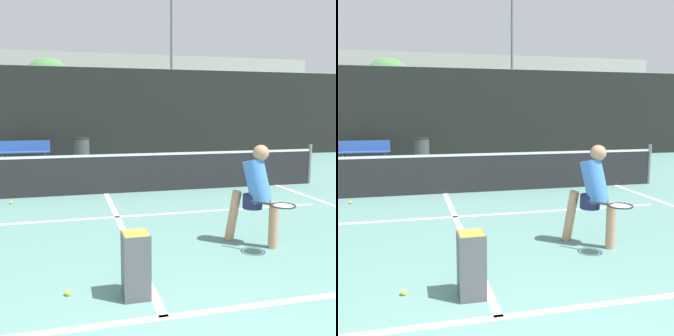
% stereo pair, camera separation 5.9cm
% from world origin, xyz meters
% --- Properties ---
extents(court_baseline_near, '(11.00, 0.10, 0.01)m').
position_xyz_m(court_baseline_near, '(0.00, 1.15, 0.00)').
color(court_baseline_near, white).
rests_on(court_baseline_near, ground).
extents(court_service_line, '(8.25, 0.10, 0.01)m').
position_xyz_m(court_service_line, '(0.00, 4.86, 0.00)').
color(court_service_line, white).
rests_on(court_service_line, ground).
extents(court_center_mark, '(0.10, 5.89, 0.01)m').
position_xyz_m(court_center_mark, '(0.00, 4.09, 0.00)').
color(court_center_mark, white).
rests_on(court_center_mark, ground).
extents(net, '(11.09, 0.09, 1.07)m').
position_xyz_m(net, '(0.00, 7.03, 0.51)').
color(net, slate).
rests_on(net, ground).
extents(fence_back, '(24.00, 0.06, 3.72)m').
position_xyz_m(fence_back, '(0.00, 14.04, 1.85)').
color(fence_back, black).
rests_on(fence_back, ground).
extents(player_practicing, '(0.78, 1.12, 1.49)m').
position_xyz_m(player_practicing, '(1.79, 2.84, 0.81)').
color(player_practicing, tan).
rests_on(player_practicing, ground).
extents(tennis_ball_scattered_1, '(0.07, 0.07, 0.07)m').
position_xyz_m(tennis_ball_scattered_1, '(-2.06, 6.46, 0.03)').
color(tennis_ball_scattered_1, '#D1E033').
rests_on(tennis_ball_scattered_1, ground).
extents(tennis_ball_scattered_2, '(0.07, 0.07, 0.07)m').
position_xyz_m(tennis_ball_scattered_2, '(-0.89, 1.84, 0.03)').
color(tennis_ball_scattered_2, '#D1E033').
rests_on(tennis_ball_scattered_2, ground).
extents(ball_hopper, '(0.28, 0.28, 0.71)m').
position_xyz_m(ball_hopper, '(-0.19, 1.63, 0.37)').
color(ball_hopper, '#4C4C51').
rests_on(ball_hopper, ground).
extents(courtside_bench, '(1.86, 0.39, 0.86)m').
position_xyz_m(courtside_bench, '(-2.45, 13.31, 0.48)').
color(courtside_bench, '#2D519E').
rests_on(courtside_bench, ground).
extents(trash_bin, '(0.60, 0.60, 0.97)m').
position_xyz_m(trash_bin, '(-0.35, 12.98, 0.49)').
color(trash_bin, '#3F3F42').
rests_on(trash_bin, ground).
extents(parked_car, '(1.62, 4.21, 1.43)m').
position_xyz_m(parked_car, '(-2.01, 18.03, 0.60)').
color(parked_car, navy).
rests_on(parked_car, ground).
extents(floodlight_mast, '(1.10, 0.24, 9.41)m').
position_xyz_m(floodlight_mast, '(5.27, 20.89, 5.90)').
color(floodlight_mast, slate).
rests_on(floodlight_mast, ground).
extents(tree_west, '(2.83, 2.83, 3.38)m').
position_xyz_m(tree_west, '(-1.34, 21.47, 2.88)').
color(tree_west, brown).
rests_on(tree_west, ground).
extents(tree_mid, '(2.81, 2.81, 4.94)m').
position_xyz_m(tree_mid, '(-1.82, 21.32, 3.51)').
color(tree_mid, brown).
rests_on(tree_mid, ground).
extents(building_far, '(36.00, 2.40, 6.07)m').
position_xyz_m(building_far, '(0.00, 27.88, 3.03)').
color(building_far, '#B2ADA3').
rests_on(building_far, ground).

